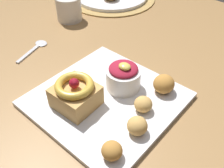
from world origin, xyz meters
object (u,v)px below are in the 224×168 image
(spoon, at_px, (36,48))
(coffee_mug, at_px, (69,8))
(front_plate, at_px, (106,99))
(fritter_extra, at_px, (143,104))
(cake_slice, at_px, (75,94))
(fritter_middle, at_px, (164,84))
(fritter_back, at_px, (112,151))
(fritter_front, at_px, (137,126))
(berry_ramekin, at_px, (123,76))

(spoon, xyz_separation_m, coffee_mug, (-0.06, 0.19, 0.04))
(front_plate, height_order, fritter_extra, fritter_extra)
(front_plate, distance_m, coffee_mug, 0.43)
(cake_slice, distance_m, fritter_middle, 0.21)
(fritter_middle, height_order, fritter_back, fritter_middle)
(spoon, bearing_deg, front_plate, -111.54)
(fritter_front, height_order, spoon, fritter_front)
(cake_slice, bearing_deg, berry_ramekin, 70.35)
(berry_ramekin, bearing_deg, fritter_middle, 32.46)
(berry_ramekin, height_order, fritter_back, berry_ramekin)
(cake_slice, height_order, berry_ramekin, same)
(cake_slice, bearing_deg, front_plate, 59.57)
(front_plate, height_order, fritter_back, fritter_back)
(fritter_extra, xyz_separation_m, coffee_mug, (-0.46, 0.19, 0.01))
(berry_ramekin, height_order, fritter_front, berry_ramekin)
(fritter_middle, height_order, fritter_extra, fritter_middle)
(fritter_back, bearing_deg, coffee_mug, 145.85)
(fritter_back, bearing_deg, berry_ramekin, 123.21)
(berry_ramekin, relative_size, fritter_middle, 1.63)
(fritter_front, distance_m, fritter_back, 0.08)
(front_plate, relative_size, fritter_back, 7.67)
(fritter_middle, bearing_deg, front_plate, -129.32)
(front_plate, height_order, coffee_mug, coffee_mug)
(berry_ramekin, height_order, coffee_mug, berry_ramekin)
(berry_ramekin, relative_size, fritter_extra, 2.07)
(fritter_front, height_order, fritter_back, fritter_front)
(fritter_front, xyz_separation_m, fritter_back, (-0.00, -0.08, -0.00))
(front_plate, bearing_deg, fritter_back, -44.21)
(berry_ramekin, relative_size, fritter_front, 2.00)
(berry_ramekin, distance_m, fritter_extra, 0.09)
(front_plate, relative_size, berry_ramekin, 3.68)
(berry_ramekin, xyz_separation_m, fritter_front, (0.11, -0.09, -0.01))
(cake_slice, xyz_separation_m, fritter_back, (0.15, -0.05, -0.02))
(berry_ramekin, height_order, fritter_extra, berry_ramekin)
(spoon, distance_m, coffee_mug, 0.21)
(cake_slice, relative_size, fritter_back, 2.33)
(berry_ramekin, relative_size, coffee_mug, 0.95)
(cake_slice, relative_size, berry_ramekin, 1.12)
(spoon, height_order, coffee_mug, coffee_mug)
(front_plate, relative_size, spoon, 2.46)
(fritter_back, relative_size, fritter_extra, 0.99)
(fritter_back, relative_size, spoon, 0.32)
(fritter_front, distance_m, coffee_mug, 0.55)
(fritter_back, distance_m, coffee_mug, 0.58)
(spoon, bearing_deg, cake_slice, -124.19)
(fritter_front, bearing_deg, front_plate, 163.52)
(fritter_front, xyz_separation_m, coffee_mug, (-0.48, 0.25, 0.01))
(berry_ramekin, xyz_separation_m, spoon, (-0.31, -0.03, -0.04))
(berry_ramekin, xyz_separation_m, coffee_mug, (-0.38, 0.16, -0.00))
(fritter_front, relative_size, fritter_middle, 0.81)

